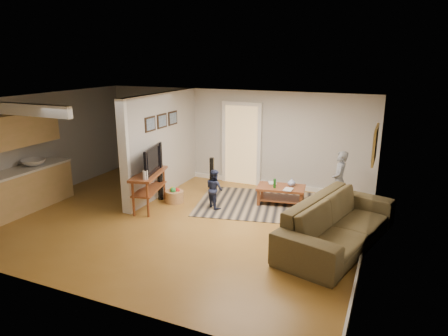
{
  "coord_description": "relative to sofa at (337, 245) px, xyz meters",
  "views": [
    {
      "loc": [
        4.02,
        -6.79,
        3.33
      ],
      "look_at": [
        0.84,
        0.52,
        1.1
      ],
      "focal_mm": 32.0,
      "sensor_mm": 36.0,
      "label": 1
    }
  ],
  "objects": [
    {
      "name": "child",
      "position": [
        -0.26,
        1.85,
        0.0
      ],
      "size": [
        0.37,
        0.52,
        1.34
      ],
      "primitive_type": "imported",
      "rotation": [
        0.0,
        0.0,
        -1.47
      ],
      "color": "gray",
      "rests_on": "ground"
    },
    {
      "name": "sofa",
      "position": [
        0.0,
        0.0,
        0.0
      ],
      "size": [
        1.87,
        3.13,
        0.86
      ],
      "primitive_type": "imported",
      "rotation": [
        0.0,
        0.0,
        1.31
      ],
      "color": "#4F3D27",
      "rests_on": "ground"
    },
    {
      "name": "speaker_left",
      "position": [
        -4.26,
        0.78,
        0.44
      ],
      "size": [
        0.11,
        0.11,
        0.87
      ],
      "primitive_type": "cube",
      "rotation": [
        0.0,
        0.0,
        -0.3
      ],
      "color": "black",
      "rests_on": "ground"
    },
    {
      "name": "room_shell",
      "position": [
        -4.33,
        0.27,
        1.46
      ],
      "size": [
        7.54,
        6.02,
        2.52
      ],
      "color": "#B2B0AB",
      "rests_on": "ground"
    },
    {
      "name": "ground",
      "position": [
        -3.26,
        -0.15,
        0.0
      ],
      "size": [
        7.5,
        7.5,
        0.0
      ],
      "primitive_type": "plane",
      "color": "brown",
      "rests_on": "ground"
    },
    {
      "name": "speaker_right",
      "position": [
        -3.28,
        1.6,
        0.47
      ],
      "size": [
        0.11,
        0.11,
        0.94
      ],
      "primitive_type": "cube",
      "rotation": [
        0.0,
        0.0,
        0.2
      ],
      "color": "black",
      "rests_on": "ground"
    },
    {
      "name": "coffee_table",
      "position": [
        -1.51,
        1.65,
        0.33
      ],
      "size": [
        1.17,
        0.79,
        0.64
      ],
      "rotation": [
        0.0,
        0.0,
        0.15
      ],
      "color": "maroon",
      "rests_on": "ground"
    },
    {
      "name": "toy_basket",
      "position": [
        -3.86,
        0.75,
        0.16
      ],
      "size": [
        0.43,
        0.43,
        0.38
      ],
      "color": "olive",
      "rests_on": "ground"
    },
    {
      "name": "tv_console",
      "position": [
        -4.2,
        0.24,
        0.75
      ],
      "size": [
        0.79,
        1.38,
        1.12
      ],
      "rotation": [
        0.0,
        0.0,
        0.24
      ],
      "color": "maroon",
      "rests_on": "ground"
    },
    {
      "name": "toddler",
      "position": [
        -2.85,
        0.82,
        0.0
      ],
      "size": [
        0.55,
        0.52,
        0.9
      ],
      "primitive_type": "imported",
      "rotation": [
        0.0,
        0.0,
        2.57
      ],
      "color": "#212946",
      "rests_on": "ground"
    },
    {
      "name": "area_rug",
      "position": [
        -1.95,
        1.42,
        0.01
      ],
      "size": [
        3.27,
        2.67,
        0.01
      ],
      "primitive_type": "cube",
      "rotation": [
        0.0,
        0.0,
        0.21
      ],
      "color": "black",
      "rests_on": "ground"
    }
  ]
}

